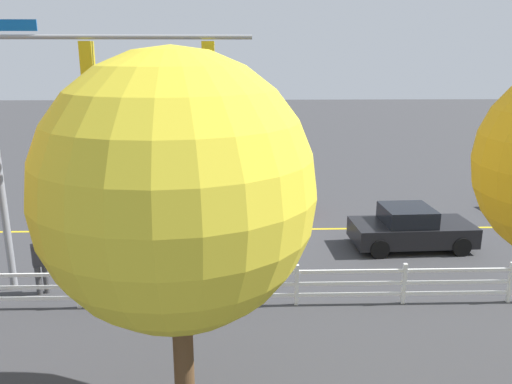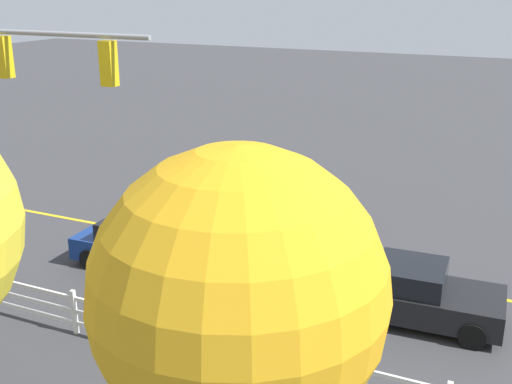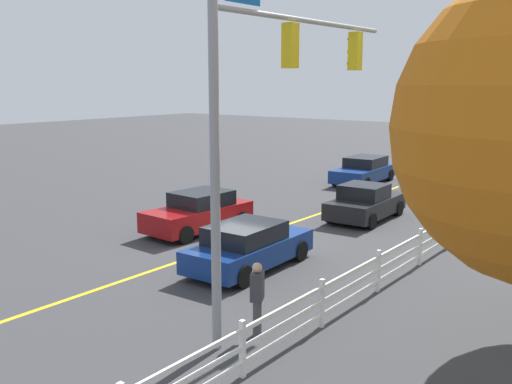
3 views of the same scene
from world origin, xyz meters
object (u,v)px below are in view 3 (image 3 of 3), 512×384
car_3 (364,170)px  car_4 (433,178)px  pedestrian (257,296)px  car_2 (248,246)px  car_1 (199,212)px  car_0 (365,203)px

car_3 → car_4: 3.88m
car_4 → pedestrian: pedestrian is taller
car_3 → pedestrian: pedestrian is taller
car_2 → car_1: bearing=59.0°
car_4 → car_1: bearing=165.5°
car_1 → car_2: car_1 is taller
car_2 → car_3: bearing=12.8°
car_1 → car_3: 13.31m
car_2 → pedestrian: bearing=-141.6°
car_0 → car_4: car_0 is taller
car_1 → car_2: size_ratio=0.96×
car_2 → car_4: bearing=-1.1°
car_3 → car_1: bearing=-3.3°
car_1 → car_4: size_ratio=1.00×
car_3 → car_0: bearing=24.2°
car_1 → pedestrian: pedestrian is taller
car_0 → car_2: (7.85, 0.13, 0.01)m
car_1 → car_2: 4.78m
car_0 → pedestrian: pedestrian is taller
car_0 → car_1: (5.54, -4.05, 0.04)m
car_0 → car_2: car_0 is taller
car_0 → car_3: size_ratio=0.85×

